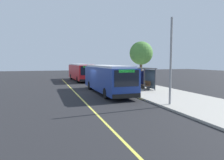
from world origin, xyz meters
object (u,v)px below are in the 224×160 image
(transit_bus_main, at_px, (107,78))
(transit_bus_second, at_px, (81,72))
(waiting_bench, at_px, (146,85))
(pedestrian_commuter, at_px, (134,82))
(route_sign_post, at_px, (133,75))

(transit_bus_main, relative_size, transit_bus_second, 0.96)
(waiting_bench, height_order, pedestrian_commuter, pedestrian_commuter)
(transit_bus_main, distance_m, transit_bus_second, 15.52)
(transit_bus_second, xyz_separation_m, route_sign_post, (16.90, 2.70, 0.34))
(transit_bus_second, xyz_separation_m, pedestrian_commuter, (15.94, 3.14, -0.50))
(transit_bus_second, bearing_deg, waiting_bench, 19.22)
(pedestrian_commuter, bearing_deg, waiting_bench, 117.22)
(transit_bus_main, xyz_separation_m, waiting_bench, (-0.63, 4.92, -0.98))
(route_sign_post, bearing_deg, waiting_bench, 128.87)
(transit_bus_main, bearing_deg, waiting_bench, 97.34)
(transit_bus_second, distance_m, route_sign_post, 17.11)
(transit_bus_main, height_order, pedestrian_commuter, transit_bus_main)
(transit_bus_main, distance_m, route_sign_post, 2.81)
(waiting_bench, xyz_separation_m, pedestrian_commuter, (1.05, -2.05, 0.48))
(transit_bus_second, distance_m, waiting_bench, 15.80)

